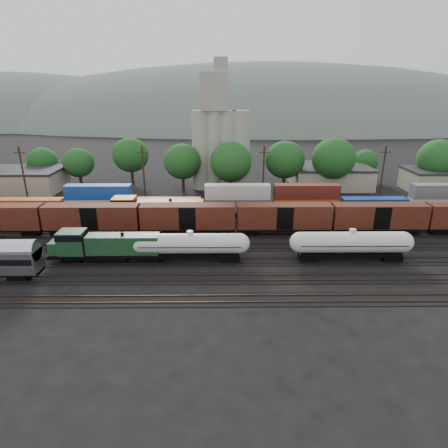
{
  "coord_description": "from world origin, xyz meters",
  "views": [
    {
      "loc": [
        3.43,
        -51.9,
        22.42
      ],
      "look_at": [
        3.91,
        2.0,
        3.0
      ],
      "focal_mm": 30.0,
      "sensor_mm": 36.0,
      "label": 1
    }
  ],
  "objects_px": {
    "green_locomotive": "(102,246)",
    "orange_locomotive": "(152,210)",
    "tank_car_a": "(190,245)",
    "grain_silo": "(220,141)"
  },
  "relations": [
    {
      "from": "green_locomotive",
      "to": "tank_car_a",
      "type": "bearing_deg",
      "value": 0.0
    },
    {
      "from": "tank_car_a",
      "to": "grain_silo",
      "type": "bearing_deg",
      "value": 84.39
    },
    {
      "from": "green_locomotive",
      "to": "tank_car_a",
      "type": "relative_size",
      "value": 1.0
    },
    {
      "from": "orange_locomotive",
      "to": "grain_silo",
      "type": "relative_size",
      "value": 0.65
    },
    {
      "from": "green_locomotive",
      "to": "grain_silo",
      "type": "distance_m",
      "value": 44.87
    },
    {
      "from": "green_locomotive",
      "to": "tank_car_a",
      "type": "xyz_separation_m",
      "value": [
        11.94,
        0.0,
        0.08
      ]
    },
    {
      "from": "tank_car_a",
      "to": "orange_locomotive",
      "type": "xyz_separation_m",
      "value": [
        -7.72,
        15.0,
        0.15
      ]
    },
    {
      "from": "tank_car_a",
      "to": "orange_locomotive",
      "type": "height_order",
      "value": "orange_locomotive"
    },
    {
      "from": "green_locomotive",
      "to": "orange_locomotive",
      "type": "xyz_separation_m",
      "value": [
        4.21,
        15.0,
        0.23
      ]
    },
    {
      "from": "tank_car_a",
      "to": "orange_locomotive",
      "type": "distance_m",
      "value": 16.87
    }
  ]
}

